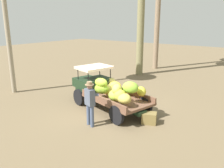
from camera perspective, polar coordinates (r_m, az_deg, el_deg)
ground_plane at (r=10.65m, az=-1.03°, el=-6.40°), size 60.00×60.00×0.00m
truck at (r=10.59m, az=-1.33°, el=-1.29°), size 4.66×2.62×1.83m
farmer at (r=8.84m, az=-5.41°, el=-4.19°), size 0.54×0.50×1.76m
wooden_crate at (r=9.40m, az=9.11°, el=-8.24°), size 0.68×0.61×0.44m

